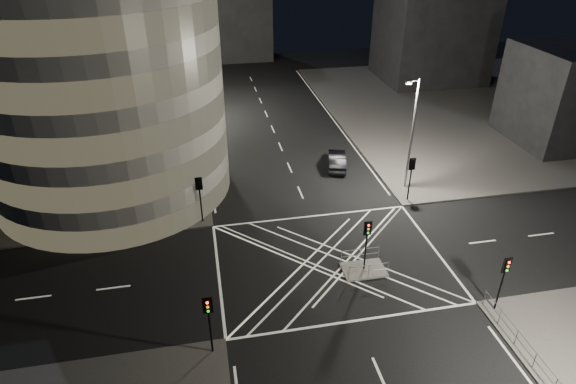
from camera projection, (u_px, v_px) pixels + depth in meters
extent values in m
plane|color=black|center=(330.00, 261.00, 34.60)|extent=(120.00, 120.00, 0.00)
cube|color=#484543|center=(9.00, 141.00, 52.66)|extent=(42.00, 42.00, 0.15)
cube|color=#484543|center=(491.00, 106.00, 62.33)|extent=(42.00, 42.00, 0.15)
cube|color=slate|center=(364.00, 270.00, 33.63)|extent=(3.00, 2.00, 0.15)
cylinder|color=gray|center=(91.00, 47.00, 37.49)|extent=(20.00, 20.00, 25.00)
cube|color=gray|center=(79.00, 9.00, 61.03)|extent=(24.00, 16.00, 22.00)
cube|color=black|center=(433.00, 26.00, 69.08)|extent=(14.00, 12.00, 15.00)
cube|color=black|center=(567.00, 95.00, 50.62)|extent=(10.00, 10.00, 10.00)
cube|color=black|center=(214.00, 3.00, 78.69)|extent=(18.00, 8.00, 18.00)
cylinder|color=black|center=(179.00, 190.00, 39.50)|extent=(0.32, 0.32, 3.67)
ellipsoid|color=black|center=(174.00, 157.00, 38.01)|extent=(4.16, 4.16, 4.78)
cylinder|color=black|center=(179.00, 159.00, 44.64)|extent=(0.32, 0.32, 3.51)
ellipsoid|color=black|center=(175.00, 130.00, 43.16)|extent=(4.39, 4.39, 5.05)
cylinder|color=black|center=(179.00, 136.00, 49.83)|extent=(0.32, 0.32, 3.15)
ellipsoid|color=black|center=(176.00, 111.00, 48.46)|extent=(4.22, 4.22, 4.85)
cylinder|color=black|center=(179.00, 115.00, 54.90)|extent=(0.32, 0.32, 3.22)
ellipsoid|color=black|center=(176.00, 88.00, 53.33)|extent=(5.56, 5.56, 6.40)
cylinder|color=black|center=(179.00, 100.00, 60.14)|extent=(0.32, 0.32, 2.67)
ellipsoid|color=black|center=(177.00, 81.00, 58.92)|extent=(4.02, 4.02, 4.62)
cylinder|color=black|center=(201.00, 205.00, 38.09)|extent=(0.12, 0.12, 3.00)
cube|color=black|center=(199.00, 184.00, 37.11)|extent=(0.28, 0.22, 0.90)
cube|color=black|center=(199.00, 184.00, 37.11)|extent=(0.55, 0.04, 1.10)
cylinder|color=black|center=(211.00, 332.00, 26.53)|extent=(0.12, 0.12, 3.00)
cube|color=black|center=(208.00, 305.00, 25.56)|extent=(0.28, 0.22, 0.90)
cube|color=black|center=(208.00, 305.00, 25.56)|extent=(0.55, 0.04, 1.10)
cylinder|color=black|center=(409.00, 184.00, 41.02)|extent=(0.12, 0.12, 3.00)
cube|color=black|center=(412.00, 164.00, 40.04)|extent=(0.28, 0.22, 0.90)
cube|color=black|center=(412.00, 164.00, 40.04)|extent=(0.55, 0.04, 1.10)
cylinder|color=black|center=(500.00, 290.00, 29.47)|extent=(0.12, 0.12, 3.00)
cube|color=black|center=(507.00, 265.00, 28.49)|extent=(0.28, 0.22, 0.90)
cube|color=black|center=(507.00, 265.00, 28.49)|extent=(0.55, 0.04, 1.10)
cylinder|color=black|center=(365.00, 252.00, 32.84)|extent=(0.12, 0.12, 3.00)
cube|color=black|center=(368.00, 228.00, 31.86)|extent=(0.28, 0.22, 0.90)
cube|color=black|center=(368.00, 228.00, 31.86)|extent=(0.55, 0.04, 1.10)
cylinder|color=slate|center=(187.00, 139.00, 40.63)|extent=(0.20, 0.20, 10.00)
cylinder|color=slate|center=(186.00, 83.00, 38.28)|extent=(0.90, 0.10, 0.10)
cube|color=slate|center=(192.00, 84.00, 38.40)|extent=(0.50, 0.25, 0.18)
cube|color=white|center=(192.00, 85.00, 38.46)|extent=(0.42, 0.20, 0.05)
cylinder|color=slate|center=(185.00, 78.00, 55.92)|extent=(0.20, 0.20, 10.00)
cylinder|color=slate|center=(184.00, 35.00, 53.57)|extent=(0.90, 0.10, 0.10)
cube|color=slate|center=(188.00, 35.00, 53.69)|extent=(0.50, 0.25, 0.18)
cube|color=white|center=(188.00, 36.00, 53.75)|extent=(0.42, 0.20, 0.05)
cylinder|color=slate|center=(412.00, 136.00, 41.25)|extent=(0.20, 0.20, 10.00)
cylinder|color=slate|center=(414.00, 81.00, 38.75)|extent=(0.90, 0.10, 0.10)
cube|color=slate|center=(409.00, 82.00, 38.72)|extent=(0.50, 0.25, 0.18)
cube|color=white|center=(409.00, 84.00, 38.78)|extent=(0.42, 0.20, 0.05)
cube|color=slate|center=(545.00, 373.00, 25.32)|extent=(0.06, 11.70, 1.10)
cube|color=slate|center=(369.00, 271.00, 32.55)|extent=(2.80, 0.06, 1.10)
cube|color=slate|center=(360.00, 255.00, 34.08)|extent=(2.80, 0.06, 1.10)
imported|color=black|center=(337.00, 160.00, 47.03)|extent=(2.82, 5.04, 1.57)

